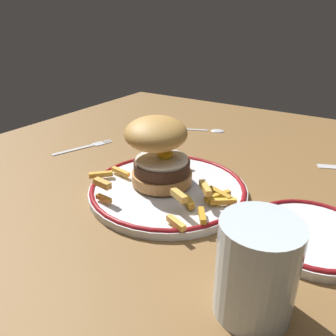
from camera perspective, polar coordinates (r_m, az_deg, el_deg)
ground_plane at (r=62.88cm, az=-1.01°, el=-2.63°), size 111.92×93.70×4.00cm
dinner_plate at (r=55.11cm, az=-0.00°, el=-3.55°), size 26.28×26.28×1.60cm
burger at (r=53.88cm, az=-1.62°, el=3.08°), size 14.59×14.42×11.22cm
fries_pile at (r=52.36cm, az=0.49°, el=-3.00°), size 18.70×25.20×2.97cm
water_glass at (r=34.38cm, az=14.92°, el=-17.44°), size 7.82×7.82×10.40cm
side_plate at (r=48.41cm, az=23.69°, el=-10.42°), size 16.54×16.54×1.60cm
fork at (r=76.59cm, az=-14.21°, el=3.61°), size 14.06×6.01×0.36cm
spoon at (r=85.77cm, az=7.59°, el=6.60°), size 6.50×12.98×0.90cm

